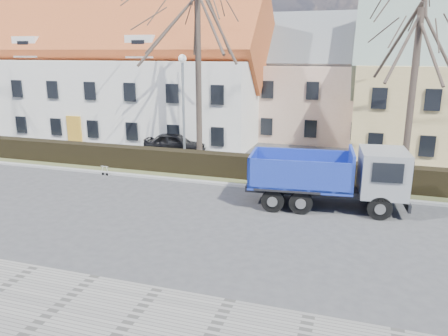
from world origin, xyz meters
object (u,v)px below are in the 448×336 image
(dump_truck, at_px, (321,177))
(streetlight, at_px, (184,113))
(parked_car_a, at_px, (175,143))
(cart_frame, at_px, (102,170))

(dump_truck, xyz_separation_m, streetlight, (-8.43, 4.25, 1.97))
(dump_truck, bearing_deg, parked_car_a, 137.97)
(cart_frame, bearing_deg, streetlight, 33.94)
(streetlight, bearing_deg, dump_truck, -26.75)
(streetlight, bearing_deg, cart_frame, -146.06)
(dump_truck, bearing_deg, streetlight, 147.44)
(dump_truck, xyz_separation_m, cart_frame, (-12.44, 1.55, -1.13))
(cart_frame, xyz_separation_m, parked_car_a, (1.81, 6.23, 0.42))
(dump_truck, height_order, parked_car_a, dump_truck)
(cart_frame, relative_size, parked_car_a, 0.16)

